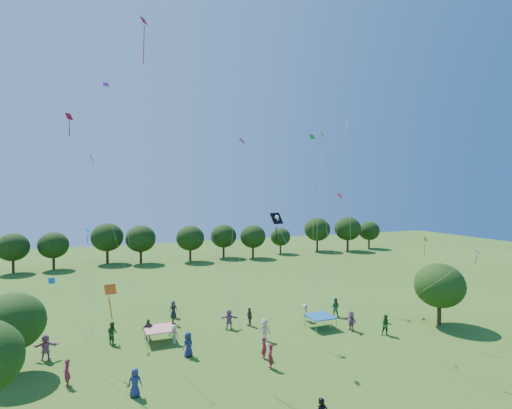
{
  "coord_description": "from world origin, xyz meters",
  "views": [
    {
      "loc": [
        -10.75,
        -12.42,
        12.0
      ],
      "look_at": [
        0.0,
        14.0,
        11.0
      ],
      "focal_mm": 28.0,
      "sensor_mm": 36.0,
      "label": 1
    }
  ],
  "objects_px": {
    "near_tree_east": "(440,286)",
    "tent_red_stripe": "(159,329)",
    "red_high_kite": "(161,81)",
    "near_tree_north": "(12,322)",
    "tent_blue": "(320,316)",
    "pirate_kite": "(278,220)"
  },
  "relations": [
    {
      "from": "near_tree_east",
      "to": "tent_red_stripe",
      "type": "bearing_deg",
      "value": 167.37
    },
    {
      "from": "near_tree_east",
      "to": "red_high_kite",
      "type": "relative_size",
      "value": 0.22
    },
    {
      "from": "near_tree_north",
      "to": "tent_blue",
      "type": "relative_size",
      "value": 2.43
    },
    {
      "from": "tent_blue",
      "to": "tent_red_stripe",
      "type": "bearing_deg",
      "value": 171.29
    },
    {
      "from": "near_tree_east",
      "to": "pirate_kite",
      "type": "height_order",
      "value": "pirate_kite"
    },
    {
      "from": "near_tree_north",
      "to": "pirate_kite",
      "type": "distance_m",
      "value": 20.07
    },
    {
      "from": "tent_blue",
      "to": "pirate_kite",
      "type": "height_order",
      "value": "pirate_kite"
    },
    {
      "from": "near_tree_north",
      "to": "near_tree_east",
      "type": "bearing_deg",
      "value": -5.48
    },
    {
      "from": "red_high_kite",
      "to": "near_tree_north",
      "type": "bearing_deg",
      "value": -163.73
    },
    {
      "from": "near_tree_north",
      "to": "near_tree_east",
      "type": "height_order",
      "value": "near_tree_east"
    },
    {
      "from": "near_tree_north",
      "to": "red_high_kite",
      "type": "height_order",
      "value": "red_high_kite"
    },
    {
      "from": "tent_red_stripe",
      "to": "red_high_kite",
      "type": "xyz_separation_m",
      "value": [
        0.45,
        0.86,
        19.73
      ]
    },
    {
      "from": "near_tree_north",
      "to": "pirate_kite",
      "type": "relative_size",
      "value": 0.6
    },
    {
      "from": "near_tree_north",
      "to": "tent_red_stripe",
      "type": "distance_m",
      "value": 10.25
    },
    {
      "from": "near_tree_north",
      "to": "red_high_kite",
      "type": "distance_m",
      "value": 20.3
    },
    {
      "from": "red_high_kite",
      "to": "tent_blue",
      "type": "bearing_deg",
      "value": -12.64
    },
    {
      "from": "near_tree_north",
      "to": "tent_blue",
      "type": "xyz_separation_m",
      "value": [
        23.2,
        0.05,
        -2.42
      ]
    },
    {
      "from": "tent_red_stripe",
      "to": "tent_blue",
      "type": "bearing_deg",
      "value": -8.71
    },
    {
      "from": "pirate_kite",
      "to": "near_tree_north",
      "type": "bearing_deg",
      "value": -179.69
    },
    {
      "from": "tent_red_stripe",
      "to": "pirate_kite",
      "type": "distance_m",
      "value": 12.84
    },
    {
      "from": "tent_red_stripe",
      "to": "red_high_kite",
      "type": "height_order",
      "value": "red_high_kite"
    },
    {
      "from": "tent_red_stripe",
      "to": "pirate_kite",
      "type": "xyz_separation_m",
      "value": [
        9.4,
        -2.01,
        8.5
      ]
    }
  ]
}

